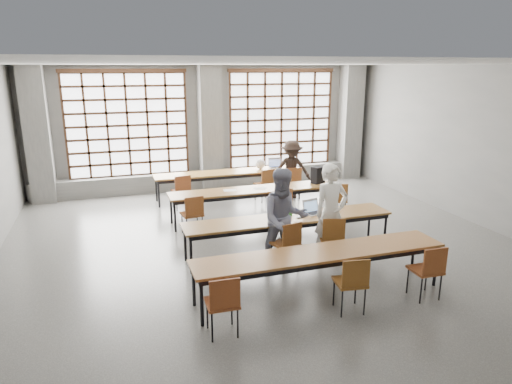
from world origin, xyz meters
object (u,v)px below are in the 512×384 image
desk_row_c (289,221)px  chair_back_right (293,179)px  student_male (331,213)px  mouse (335,212)px  chair_mid_left (193,211)px  chair_near_left (223,300)px  chair_back_left (182,188)px  chair_near_mid (352,279)px  student_female (284,219)px  chair_near_right (429,267)px  phone (300,218)px  chair_mid_centre (282,203)px  chair_back_mid (266,182)px  backpack (318,175)px  desk_row_b (256,191)px  laptop_back (275,165)px  desk_row_d (321,256)px  plastic_bag (260,164)px  green_box (285,214)px  chair_mid_right (337,197)px  desk_row_a (229,174)px  chair_front_right (332,235)px  student_back (292,169)px  red_pouch (222,299)px  chair_front_left (288,240)px  laptop_front (313,210)px

desk_row_c → chair_back_right: bearing=66.2°
student_male → mouse: 0.61m
chair_mid_left → chair_near_left: bearing=-94.8°
chair_back_left → chair_near_left: same height
chair_near_mid → student_female: (-0.33, 1.80, 0.36)m
chair_near_left → chair_near_right: 3.20m
chair_near_right → phone: 2.50m
chair_mid_centre → student_female: 2.19m
chair_back_mid → backpack: backpack is taller
desk_row_b → laptop_back: laptop_back is taller
student_male → phone: size_ratio=13.94×
desk_row_c → chair_mid_centre: size_ratio=4.55×
desk_row_d → plastic_bag: (0.99, 5.80, 0.21)m
chair_back_left → mouse: (2.41, -3.47, 0.21)m
student_female → green_box: student_female is taller
chair_back_mid → student_female: size_ratio=0.49×
chair_mid_right → chair_near_right: bearing=-97.4°
chair_back_mid → desk_row_c: bearing=-102.3°
chair_mid_left → student_male: bearing=-43.5°
chair_near_left → green_box: size_ratio=3.52×
student_female → plastic_bag: bearing=83.3°
desk_row_a → mouse: 4.22m
chair_near_left → green_box: 3.01m
green_box → chair_near_mid: bearing=-88.2°
desk_row_a → chair_front_right: chair_front_right is taller
student_back → chair_front_right: bearing=-88.3°
chair_back_mid → backpack: 1.58m
student_female → chair_front_right: bearing=-1.2°
chair_back_mid → chair_mid_centre: bearing=-98.9°
chair_near_left → red_pouch: (0.00, 0.08, -0.04)m
phone → red_pouch: phone is taller
green_box → student_male: bearing=-41.7°
chair_front_right → red_pouch: (-2.44, -1.60, -0.04)m
phone → red_pouch: bearing=-133.9°
backpack → desk_row_d: bearing=-139.0°
backpack → red_pouch: (-3.51, -4.43, -0.43)m
chair_front_right → green_box: (-0.63, 0.71, 0.24)m
chair_back_right → chair_near_left: size_ratio=1.00×
chair_near_left → backpack: size_ratio=2.20×
student_male → backpack: student_male is taller
desk_row_c → desk_row_d: bearing=-95.5°
chair_near_mid → chair_front_left: bearing=100.4°
chair_back_left → student_back: size_ratio=0.56×
chair_back_right → chair_near_mid: bearing=-104.6°
laptop_front → plastic_bag: size_ratio=1.47×
student_female → chair_back_mid: bearing=82.1°
chair_back_left → chair_mid_right: (3.29, -1.92, 0.00)m
chair_back_right → chair_near_mid: size_ratio=1.00×
green_box → red_pouch: green_box is taller
laptop_front → phone: size_ratio=3.24×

